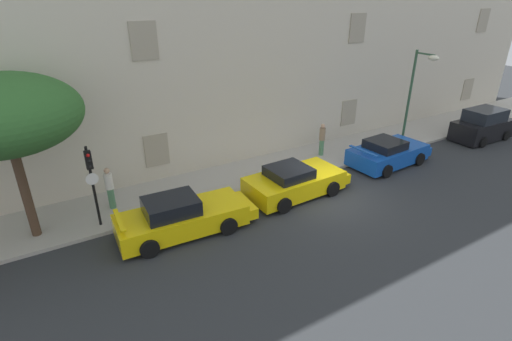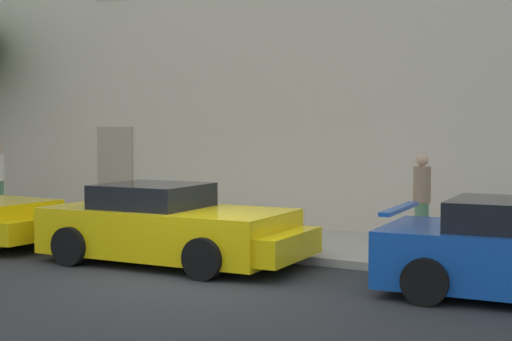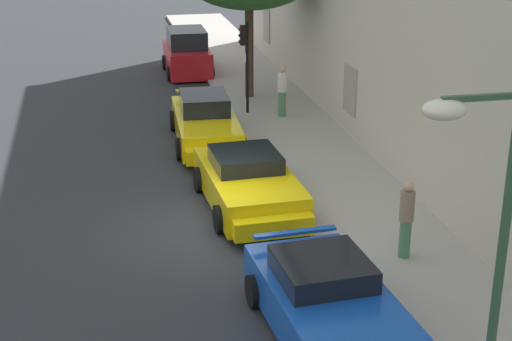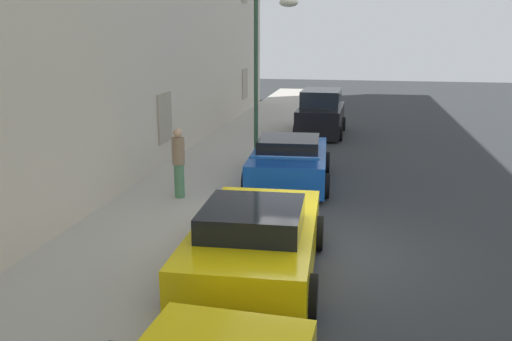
{
  "view_description": "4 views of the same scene",
  "coord_description": "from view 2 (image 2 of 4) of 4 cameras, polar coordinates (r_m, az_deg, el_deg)",
  "views": [
    {
      "loc": [
        -10.28,
        -11.1,
        8.11
      ],
      "look_at": [
        -2.42,
        2.04,
        1.0
      ],
      "focal_mm": 27.16,
      "sensor_mm": 36.0,
      "label": 1
    },
    {
      "loc": [
        6.47,
        -9.61,
        2.39
      ],
      "look_at": [
        0.5,
        1.1,
        1.65
      ],
      "focal_mm": 52.51,
      "sensor_mm": 36.0,
      "label": 2
    },
    {
      "loc": [
        16.65,
        -2.71,
        7.79
      ],
      "look_at": [
        -1.51,
        1.2,
        0.81
      ],
      "focal_mm": 54.87,
      "sensor_mm": 36.0,
      "label": 3
    },
    {
      "loc": [
        -9.71,
        -0.74,
        4.11
      ],
      "look_at": [
        -0.39,
        1.07,
        1.68
      ],
      "focal_mm": 37.86,
      "sensor_mm": 36.0,
      "label": 4
    }
  ],
  "objects": [
    {
      "name": "pedestrian_strolling",
      "position": [
        13.82,
        12.52,
        -2.2
      ],
      "size": [
        0.42,
        0.42,
        1.74
      ],
      "color": "#4C7F59",
      "rests_on": "sidewalk"
    },
    {
      "name": "building_facade",
      "position": [
        18.02,
        7.89,
        12.66
      ],
      "size": [
        43.58,
        4.12,
        10.51
      ],
      "color": "beige",
      "rests_on": "ground"
    },
    {
      "name": "ground_plane",
      "position": [
        11.83,
        -4.78,
        -8.2
      ],
      "size": [
        80.0,
        80.0,
        0.0
      ],
      "primitive_type": "plane",
      "color": "#2B2D30"
    },
    {
      "name": "sportscar_yellow_flank",
      "position": [
        13.04,
        -6.09,
        -4.42
      ],
      "size": [
        4.7,
        2.39,
        1.36
      ],
      "color": "yellow",
      "rests_on": "ground"
    },
    {
      "name": "sidewalk",
      "position": [
        14.82,
        2.86,
        -5.54
      ],
      "size": [
        60.0,
        3.26,
        0.14
      ],
      "primitive_type": "cube",
      "color": "#A8A399",
      "rests_on": "ground"
    }
  ]
}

